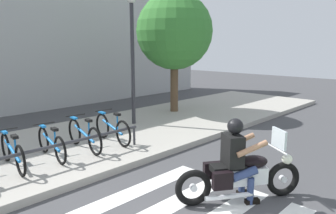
% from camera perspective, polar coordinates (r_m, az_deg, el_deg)
% --- Properties ---
extents(sidewalk, '(24.00, 4.40, 0.15)m').
position_cam_1_polar(sidewalk, '(8.10, -23.77, -8.01)').
color(sidewalk, '#A8A399').
rests_on(sidewalk, ground).
extents(crosswalk_stripe_3, '(2.80, 0.40, 0.01)m').
position_cam_1_polar(crosswalk_stripe_3, '(5.51, 0.92, -16.88)').
color(crosswalk_stripe_3, white).
rests_on(crosswalk_stripe_3, ground).
extents(crosswalk_stripe_4, '(2.80, 0.40, 0.01)m').
position_cam_1_polar(crosswalk_stripe_4, '(6.02, -4.86, -14.38)').
color(crosswalk_stripe_4, white).
rests_on(crosswalk_stripe_4, ground).
extents(motorcycle, '(1.91, 1.33, 1.20)m').
position_cam_1_polar(motorcycle, '(5.57, 12.83, -11.74)').
color(motorcycle, black).
rests_on(motorcycle, ground).
extents(rider, '(0.77, 0.73, 1.43)m').
position_cam_1_polar(rider, '(5.41, 12.22, -8.28)').
color(rider, black).
rests_on(rider, ground).
extents(bicycle_1, '(0.48, 1.67, 0.74)m').
position_cam_1_polar(bicycle_1, '(7.11, -26.02, -7.24)').
color(bicycle_1, black).
rests_on(bicycle_1, sidewalk).
extents(bicycle_2, '(0.48, 1.59, 0.73)m').
position_cam_1_polar(bicycle_2, '(7.41, -20.11, -6.12)').
color(bicycle_2, black).
rests_on(bicycle_2, sidewalk).
extents(bicycle_3, '(0.48, 1.72, 0.79)m').
position_cam_1_polar(bicycle_3, '(7.78, -14.75, -4.86)').
color(bicycle_3, black).
rests_on(bicycle_3, sidewalk).
extents(bicycle_4, '(0.48, 1.68, 0.80)m').
position_cam_1_polar(bicycle_4, '(8.21, -9.92, -3.80)').
color(bicycle_4, black).
rests_on(bicycle_4, sidewalk).
extents(bike_rack, '(3.85, 0.07, 0.49)m').
position_cam_1_polar(bike_rack, '(6.91, -18.10, -6.51)').
color(bike_rack, '#333338').
rests_on(bike_rack, sidewalk).
extents(street_lamp, '(0.28, 0.28, 4.08)m').
position_cam_1_polar(street_lamp, '(9.89, -6.39, 10.34)').
color(street_lamp, '#2D2D33').
rests_on(street_lamp, ground).
extents(tree_near_rack, '(2.76, 2.76, 4.46)m').
position_cam_1_polar(tree_near_rack, '(11.80, 1.16, 13.29)').
color(tree_near_rack, brown).
rests_on(tree_near_rack, ground).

